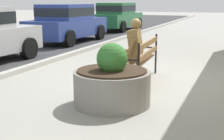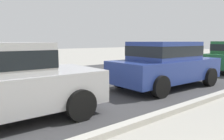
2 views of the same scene
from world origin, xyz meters
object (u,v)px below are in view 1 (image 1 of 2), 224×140
bronze_statue_seated (129,52)px  parked_car_green (117,16)px  concrete_planter (112,84)px  park_bench (141,57)px  parked_car_blue (67,22)px

bronze_statue_seated → parked_car_green: bearing=21.9°
bronze_statue_seated → parked_car_green: 12.28m
concrete_planter → parked_car_green: parked_car_green is taller
park_bench → concrete_planter: bearing=-179.1°
park_bench → concrete_planter: size_ratio=1.41×
bronze_statue_seated → parked_car_blue: parked_car_blue is taller
concrete_planter → parked_car_blue: bearing=34.2°
park_bench → parked_car_blue: bearing=41.9°
parked_car_green → park_bench: bearing=-156.8°
concrete_planter → parked_car_blue: size_ratio=0.31×
concrete_planter → parked_car_green: size_ratio=0.31×
parked_car_blue → parked_car_green: same height
park_bench → bronze_statue_seated: bronze_statue_seated is taller
bronze_statue_seated → concrete_planter: bearing=-171.3°
bronze_statue_seated → concrete_planter: size_ratio=1.06×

